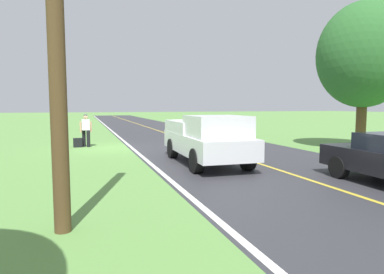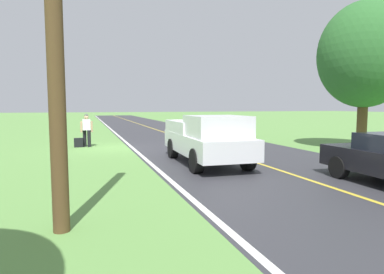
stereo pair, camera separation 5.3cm
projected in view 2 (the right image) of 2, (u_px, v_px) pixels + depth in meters
ground_plane at (116, 148)px, 17.29m from camera, size 200.00×200.00×0.00m
road_surface at (201, 144)px, 18.71m from camera, size 8.09×120.00×0.00m
lane_edge_line at (132, 147)px, 17.53m from camera, size 0.16×117.60×0.00m
lane_centre_line at (201, 144)px, 18.71m from camera, size 0.14×117.60×0.00m
hitchhiker_walking at (87, 128)px, 17.63m from camera, size 0.62×0.51×1.75m
suitcase_carried at (79, 143)px, 17.49m from camera, size 0.46×0.20×0.48m
pickup_truck_passing at (208, 138)px, 12.28m from camera, size 2.20×5.45×1.82m
tree_far_side_near at (365, 55)px, 16.22m from camera, size 4.45×4.45×7.19m
sedan_near_oncoming at (201, 125)px, 24.87m from camera, size 2.06×4.47×1.41m
utility_pole_roadside at (54, 11)px, 5.43m from camera, size 0.28×0.28×7.37m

